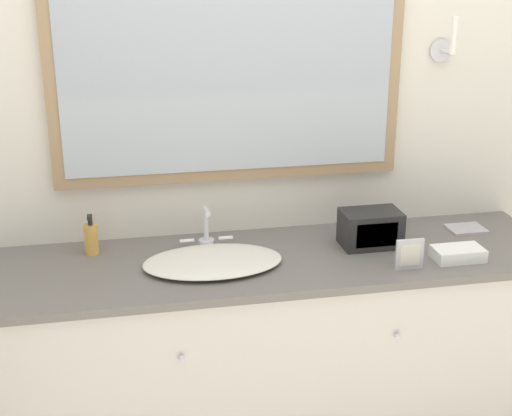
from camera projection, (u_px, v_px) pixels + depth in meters
wall_back at (256, 125)px, 2.81m from camera, size 8.00×0.18×2.55m
vanity_counter at (274, 357)px, 2.79m from camera, size 2.19×0.60×0.85m
sink_basin at (213, 260)px, 2.58m from camera, size 0.51×0.37×0.17m
soap_bottle at (91, 238)px, 2.66m from camera, size 0.05×0.05×0.16m
appliance_box at (371, 229)px, 2.74m from camera, size 0.23×0.15×0.14m
picture_frame at (410, 254)px, 2.53m from camera, size 0.10×0.01×0.11m
hand_towel_near_sink at (458, 254)px, 2.62m from camera, size 0.18×0.11×0.05m
metal_tray at (466, 229)px, 2.91m from camera, size 0.15×0.12×0.01m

